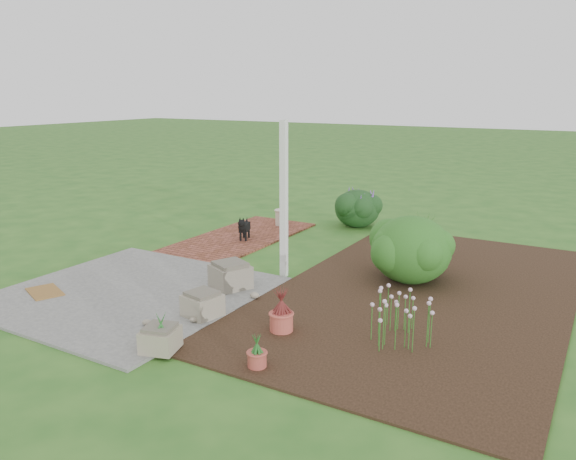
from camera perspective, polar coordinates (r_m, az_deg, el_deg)
The scene contains 19 objects.
ground at distance 9.18m, azimuth -2.35°, elevation -4.61°, with size 80.00×80.00×0.00m, color #285D1D.
concrete_patio at distance 8.66m, azimuth -15.75°, elevation -6.17°, with size 3.50×3.50×0.04m, color #5A5A57.
brick_path at distance 11.48m, azimuth -4.79°, elevation -0.74°, with size 1.60×3.50×0.04m, color brown.
garden_bed at distance 8.63m, azimuth 13.72°, elevation -6.15°, with size 4.00×7.00×0.03m, color black.
veranda_post at distance 8.79m, azimuth -0.43°, elevation 2.99°, with size 0.10×0.10×2.50m, color white.
stone_trough_near at distance 6.67m, azimuth -12.84°, elevation -10.80°, with size 0.38×0.38×0.26m, color #7C755D.
stone_trough_mid at distance 7.53m, azimuth -8.68°, elevation -7.56°, with size 0.43×0.43×0.28m, color gray.
stone_trough_far at distance 8.51m, azimuth -5.86°, elevation -4.71°, with size 0.51×0.51×0.34m, color #716C57.
coir_doormat at distance 9.05m, azimuth -23.47°, elevation -5.77°, with size 0.63×0.41×0.02m, color brown.
black_dog at distance 11.14m, azimuth -4.49°, elevation 0.33°, with size 0.28×0.50×0.45m.
cream_ceramic_urn at distance 12.36m, azimuth -0.70°, elevation 1.28°, with size 0.26×0.26×0.34m, color beige.
evergreen_shrub at distance 8.91m, azimuth 12.42°, elevation -1.77°, with size 1.24×1.24×1.05m, color #1A3D11.
agapanthus_clump_back at distance 9.37m, azimuth 13.52°, elevation -1.45°, with size 1.03×1.03×0.93m, color #144317, non-canonical shape.
agapanthus_clump_front at distance 10.46m, azimuth 13.18°, elevation -0.04°, with size 0.97×0.97×0.86m, color #183C0E, non-canonical shape.
pink_flower_patch at distance 6.84m, azimuth 11.15°, elevation -8.62°, with size 0.93×0.93×0.60m, color #113D0F, non-canonical shape.
terracotta_pot_bronze at distance 7.03m, azimuth -0.68°, elevation -9.29°, with size 0.29×0.29×0.23m, color #B1493C.
terracotta_pot_small_left at distance 6.20m, azimuth -3.16°, elevation -12.96°, with size 0.21×0.21×0.17m, color #A24237.
terracotta_pot_small_right at distance 6.65m, azimuth -12.68°, elevation -11.14°, with size 0.27×0.27×0.22m, color #A76438.
purple_flowering_bush at distance 12.48m, azimuth 7.06°, elevation 2.28°, with size 0.99×0.99×0.84m, color black.
Camera 1 is at (4.72, -7.32, 2.92)m, focal length 35.00 mm.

